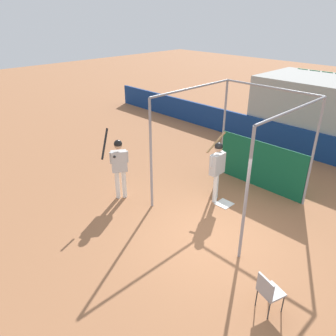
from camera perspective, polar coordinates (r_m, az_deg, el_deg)
ground_plane at (r=8.45m, az=8.16°, el=-12.15°), size 60.00×60.00×0.00m
outfield_wall at (r=13.36m, az=25.84°, el=2.96°), size 24.00×0.12×1.06m
batting_cage at (r=9.95m, az=14.39°, el=2.63°), size 3.10×3.31×3.21m
home_plate at (r=9.84m, az=9.76°, el=-6.15°), size 0.44×0.44×0.02m
player_batter at (r=9.49m, az=8.56°, el=0.40°), size 0.51×0.92×1.96m
player_waiting at (r=9.59m, az=-8.53°, el=0.81°), size 0.59×0.81×2.16m
folding_chair at (r=6.69m, az=17.06°, el=-19.70°), size 0.50×0.50×0.84m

